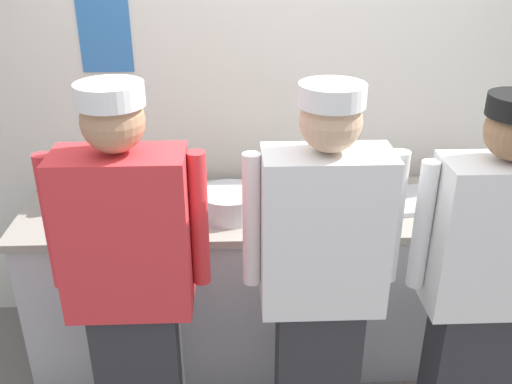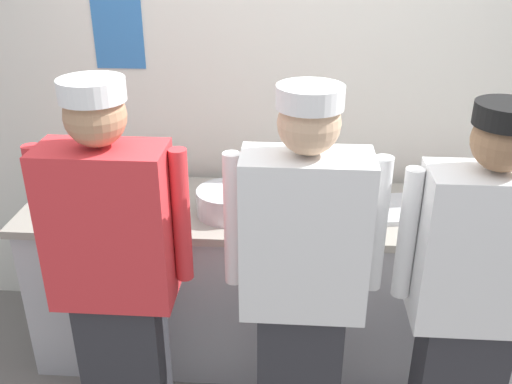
# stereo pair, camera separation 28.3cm
# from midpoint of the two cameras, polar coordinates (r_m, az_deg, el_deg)

# --- Properties ---
(wall_back) EXTENTS (4.08, 0.11, 2.76)m
(wall_back) POSITION_cam_midpoint_polar(r_m,az_deg,el_deg) (3.15, -0.75, 10.29)
(wall_back) COLOR silver
(wall_back) RESTS_ON ground
(prep_counter) EXTENTS (2.60, 0.68, 0.90)m
(prep_counter) POSITION_cam_midpoint_polar(r_m,az_deg,el_deg) (3.11, -0.39, -8.84)
(prep_counter) COLOR #B2B2B7
(prep_counter) RESTS_ON ground
(chef_near_left) EXTENTS (0.62, 0.24, 1.72)m
(chef_near_left) POSITION_cam_midpoint_polar(r_m,az_deg,el_deg) (2.33, -15.86, -8.96)
(chef_near_left) COLOR #2D2D33
(chef_near_left) RESTS_ON ground
(chef_center) EXTENTS (0.62, 0.24, 1.71)m
(chef_center) POSITION_cam_midpoint_polar(r_m,az_deg,el_deg) (2.27, 2.99, -9.03)
(chef_center) COLOR #2D2D33
(chef_center) RESTS_ON ground
(chef_far_right) EXTENTS (0.60, 0.24, 1.67)m
(chef_far_right) POSITION_cam_midpoint_polar(r_m,az_deg,el_deg) (2.42, 18.74, -8.87)
(chef_far_right) COLOR #2D2D33
(chef_far_right) RESTS_ON ground
(plate_stack_front) EXTENTS (0.21, 0.21, 0.06)m
(plate_stack_front) POSITION_cam_midpoint_polar(r_m,az_deg,el_deg) (2.97, 19.91, -1.62)
(plate_stack_front) COLOR white
(plate_stack_front) RESTS_ON prep_counter
(plate_stack_rear) EXTENTS (0.22, 0.22, 0.05)m
(plate_stack_rear) POSITION_cam_midpoint_polar(r_m,az_deg,el_deg) (2.81, -13.92, -2.50)
(plate_stack_rear) COLOR white
(plate_stack_rear) RESTS_ON prep_counter
(mixing_bowl_steel) EXTENTS (0.30, 0.30, 0.13)m
(mixing_bowl_steel) POSITION_cam_midpoint_polar(r_m,az_deg,el_deg) (2.78, -5.66, -1.21)
(mixing_bowl_steel) COLOR #B7BABF
(mixing_bowl_steel) RESTS_ON prep_counter
(sheet_tray) EXTENTS (0.48, 0.38, 0.02)m
(sheet_tray) POSITION_cam_midpoint_polar(r_m,az_deg,el_deg) (2.97, 11.57, -0.97)
(sheet_tray) COLOR #B7BABF
(sheet_tray) RESTS_ON prep_counter
(squeeze_bottle_primary) EXTENTS (0.06, 0.06, 0.18)m
(squeeze_bottle_primary) POSITION_cam_midpoint_polar(r_m,az_deg,el_deg) (3.01, -21.99, -0.47)
(squeeze_bottle_primary) COLOR red
(squeeze_bottle_primary) RESTS_ON prep_counter
(squeeze_bottle_secondary) EXTENTS (0.06, 0.06, 0.19)m
(squeeze_bottle_secondary) POSITION_cam_midpoint_polar(r_m,az_deg,el_deg) (3.10, 15.76, 1.34)
(squeeze_bottle_secondary) COLOR red
(squeeze_bottle_secondary) RESTS_ON prep_counter
(ramekin_green_sauce) EXTENTS (0.09, 0.09, 0.04)m
(ramekin_green_sauce) POSITION_cam_midpoint_polar(r_m,az_deg,el_deg) (3.20, 19.12, 0.33)
(ramekin_green_sauce) COLOR white
(ramekin_green_sauce) RESTS_ON prep_counter
(ramekin_orange_sauce) EXTENTS (0.10, 0.10, 0.04)m
(ramekin_orange_sauce) POSITION_cam_midpoint_polar(r_m,az_deg,el_deg) (2.93, 0.42, -0.57)
(ramekin_orange_sauce) COLOR white
(ramekin_orange_sauce) RESTS_ON prep_counter
(ramekin_yellow_sauce) EXTENTS (0.11, 0.11, 0.04)m
(ramekin_yellow_sauce) POSITION_cam_midpoint_polar(r_m,az_deg,el_deg) (2.99, -11.71, -0.58)
(ramekin_yellow_sauce) COLOR white
(ramekin_yellow_sauce) RESTS_ON prep_counter
(deli_cup) EXTENTS (0.09, 0.09, 0.08)m
(deli_cup) POSITION_cam_midpoint_polar(r_m,az_deg,el_deg) (3.01, 1.98, 0.56)
(deli_cup) COLOR white
(deli_cup) RESTS_ON prep_counter
(chefs_knife) EXTENTS (0.28, 0.03, 0.02)m
(chefs_knife) POSITION_cam_midpoint_polar(r_m,az_deg,el_deg) (2.99, -17.65, -1.63)
(chefs_knife) COLOR #B7BABF
(chefs_knife) RESTS_ON prep_counter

